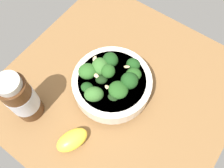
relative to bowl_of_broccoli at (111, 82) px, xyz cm
name	(u,v)px	position (x,y,z in cm)	size (l,w,h in cm)	color
ground_plane	(119,91)	(-1.36, -1.82, -6.93)	(60.34, 60.34, 4.78)	brown
bowl_of_broccoli	(111,82)	(0.00, 0.00, 0.00)	(20.29, 20.29, 10.17)	silver
lemon_wedge	(72,140)	(-0.60, 16.99, -2.71)	(8.02, 4.70, 3.66)	yellow
bottle_tall	(21,98)	(13.70, 17.02, 3.28)	(6.89, 6.89, 16.51)	#472814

